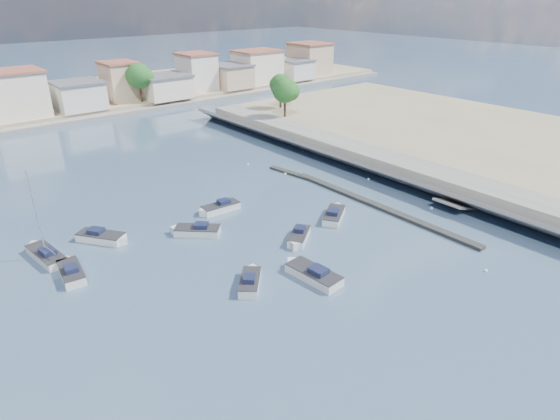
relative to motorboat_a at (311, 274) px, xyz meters
name	(u,v)px	position (x,y,z in m)	size (l,w,h in m)	color
ground	(191,156)	(8.86, 35.79, -0.38)	(400.00, 400.00, 0.00)	#2C4058
seawall_walkway	(415,170)	(27.36, 8.79, 0.52)	(5.00, 90.00, 1.80)	slate
seawall_embankment	(496,141)	(48.96, 8.78, 0.47)	(49.65, 90.00, 2.90)	slate
breakwater	(359,199)	(15.76, 8.47, -0.21)	(2.00, 31.02, 0.35)	black
far_shore_land	(75,97)	(8.86, 87.79, 0.32)	(160.00, 40.00, 1.40)	gray
far_shore_quay	(111,115)	(8.86, 66.79, 0.02)	(160.00, 2.50, 0.80)	slate
far_town	(146,81)	(19.57, 72.71, 4.56)	(113.01, 12.80, 8.35)	beige
shore_trees	(153,82)	(17.20, 63.90, 5.84)	(74.56, 38.32, 7.92)	#38281E
motorboat_a	(311,274)	(0.00, 0.00, 0.00)	(2.45, 5.81, 1.48)	silver
motorboat_b	(250,281)	(-4.78, 2.45, 0.00)	(3.76, 3.87, 1.48)	silver
motorboat_c	(219,208)	(1.21, 16.48, 0.00)	(4.91, 1.97, 1.48)	silver
motorboat_d	(299,238)	(3.50, 5.54, 0.00)	(4.03, 3.49, 1.48)	silver
motorboat_e	(71,272)	(-15.93, 13.71, 0.00)	(2.25, 4.88, 1.48)	silver
motorboat_f	(195,231)	(-3.66, 13.41, 0.00)	(4.51, 4.42, 1.48)	silver
motorboat_g	(103,238)	(-11.40, 18.02, 0.00)	(4.21, 4.92, 1.48)	silver
motorboat_h	(334,215)	(10.01, 6.94, 0.00)	(4.67, 3.91, 1.48)	silver
sailboat	(45,254)	(-16.80, 18.18, 0.04)	(2.46, 5.88, 9.00)	silver
mooring_buoys	(347,192)	(16.37, 10.91, -0.33)	(9.61, 36.56, 0.34)	white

